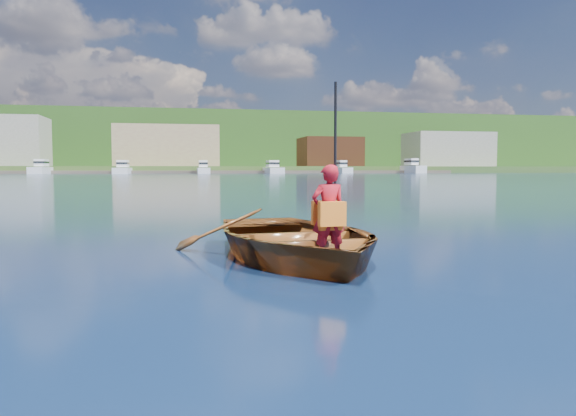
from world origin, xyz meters
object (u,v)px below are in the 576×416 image
object	(u,v)px
dock	(171,172)
rowboat	(294,238)
marina_yachts	(155,168)
child_paddler	(329,213)

from	to	relation	value
dock	rowboat	bearing A→B (deg)	-88.37
rowboat	marina_yachts	bearing A→B (deg)	93.31
rowboat	dock	size ratio (longest dim) A/B	0.03
rowboat	dock	distance (m)	147.15
dock	marina_yachts	size ratio (longest dim) A/B	1.10
rowboat	child_paddler	distance (m)	1.00
rowboat	marina_yachts	size ratio (longest dim) A/B	0.03
marina_yachts	dock	bearing A→B (deg)	48.81
rowboat	dock	world-z (taller)	dock
child_paddler	marina_yachts	distance (m)	143.56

